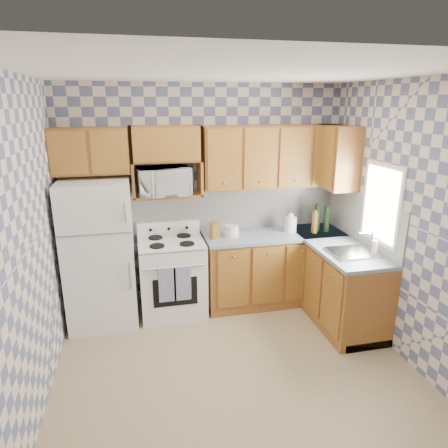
% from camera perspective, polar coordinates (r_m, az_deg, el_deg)
% --- Properties ---
extents(floor, '(3.40, 3.40, 0.00)m').
position_cam_1_polar(floor, '(4.10, 1.74, -20.13)').
color(floor, '#8B7A5B').
rests_on(floor, ground).
extents(back_wall, '(3.40, 0.02, 2.70)m').
position_cam_1_polar(back_wall, '(4.97, -2.73, 3.86)').
color(back_wall, slate).
rests_on(back_wall, ground).
extents(right_wall, '(0.02, 3.20, 2.70)m').
position_cam_1_polar(right_wall, '(4.21, 24.94, -0.15)').
color(right_wall, slate).
rests_on(right_wall, ground).
extents(backsplash_back, '(2.60, 0.02, 0.56)m').
position_cam_1_polar(backsplash_back, '(5.08, 1.76, 2.41)').
color(backsplash_back, silver).
rests_on(backsplash_back, back_wall).
extents(backsplash_right, '(0.02, 1.60, 0.56)m').
position_cam_1_polar(backsplash_right, '(4.87, 19.03, 0.85)').
color(backsplash_right, silver).
rests_on(backsplash_right, right_wall).
extents(refrigerator, '(0.75, 0.70, 1.68)m').
position_cam_1_polar(refrigerator, '(4.73, -17.30, -4.07)').
color(refrigerator, white).
rests_on(refrigerator, floor).
extents(stove_body, '(0.76, 0.65, 0.90)m').
position_cam_1_polar(stove_body, '(4.89, -7.38, -7.63)').
color(stove_body, white).
rests_on(stove_body, floor).
extents(cooktop, '(0.76, 0.65, 0.02)m').
position_cam_1_polar(cooktop, '(4.72, -7.59, -2.60)').
color(cooktop, silver).
rests_on(cooktop, stove_body).
extents(backguard, '(0.76, 0.08, 0.17)m').
position_cam_1_polar(backguard, '(4.95, -7.93, -0.52)').
color(backguard, white).
rests_on(backguard, cooktop).
extents(dish_towel_left, '(0.19, 0.02, 0.41)m').
position_cam_1_polar(dish_towel_left, '(4.54, -8.11, -8.60)').
color(dish_towel_left, navy).
rests_on(dish_towel_left, stove_body).
extents(dish_towel_right, '(0.19, 0.02, 0.41)m').
position_cam_1_polar(dish_towel_right, '(4.56, -5.95, -8.44)').
color(dish_towel_right, navy).
rests_on(dish_towel_right, stove_body).
extents(base_cabinets_back, '(1.75, 0.60, 0.88)m').
position_cam_1_polar(base_cabinets_back, '(5.18, 7.08, -6.30)').
color(base_cabinets_back, brown).
rests_on(base_cabinets_back, floor).
extents(base_cabinets_right, '(0.60, 1.60, 0.88)m').
position_cam_1_polar(base_cabinets_right, '(4.99, 15.32, -7.77)').
color(base_cabinets_right, brown).
rests_on(base_cabinets_right, floor).
extents(countertop_back, '(1.77, 0.63, 0.04)m').
position_cam_1_polar(countertop_back, '(5.01, 7.29, -1.49)').
color(countertop_back, slate).
rests_on(countertop_back, base_cabinets_back).
extents(countertop_right, '(0.63, 1.60, 0.04)m').
position_cam_1_polar(countertop_right, '(4.82, 15.69, -2.79)').
color(countertop_right, slate).
rests_on(countertop_right, base_cabinets_right).
extents(upper_cabinets_back, '(1.75, 0.33, 0.74)m').
position_cam_1_polar(upper_cabinets_back, '(4.93, 7.14, 9.55)').
color(upper_cabinets_back, brown).
rests_on(upper_cabinets_back, back_wall).
extents(upper_cabinets_fridge, '(0.82, 0.33, 0.50)m').
position_cam_1_polar(upper_cabinets_fridge, '(4.65, -18.56, 9.87)').
color(upper_cabinets_fridge, brown).
rests_on(upper_cabinets_fridge, back_wall).
extents(upper_cabinets_right, '(0.33, 0.70, 0.74)m').
position_cam_1_polar(upper_cabinets_right, '(5.05, 15.57, 9.25)').
color(upper_cabinets_right, brown).
rests_on(upper_cabinets_right, right_wall).
extents(microwave_shelf, '(0.80, 0.33, 0.03)m').
position_cam_1_polar(microwave_shelf, '(4.73, -8.02, 4.10)').
color(microwave_shelf, brown).
rests_on(microwave_shelf, back_wall).
extents(microwave, '(0.62, 0.46, 0.32)m').
position_cam_1_polar(microwave, '(4.65, -8.65, 6.06)').
color(microwave, white).
rests_on(microwave, microwave_shelf).
extents(sink, '(0.48, 0.40, 0.03)m').
position_cam_1_polar(sink, '(4.52, 17.84, -3.92)').
color(sink, '#B7B7BC').
rests_on(sink, countertop_right).
extents(window, '(0.02, 0.66, 0.86)m').
position_cam_1_polar(window, '(4.53, 21.56, 2.68)').
color(window, silver).
rests_on(window, right_wall).
extents(bottle_0, '(0.07, 0.07, 0.33)m').
position_cam_1_polar(bottle_0, '(5.15, 13.17, 0.87)').
color(bottle_0, black).
rests_on(bottle_0, countertop_back).
extents(bottle_1, '(0.07, 0.07, 0.31)m').
position_cam_1_polar(bottle_1, '(5.15, 14.45, 0.64)').
color(bottle_1, black).
rests_on(bottle_1, countertop_back).
extents(bottle_2, '(0.07, 0.07, 0.29)m').
position_cam_1_polar(bottle_2, '(5.26, 14.44, 0.85)').
color(bottle_2, brown).
rests_on(bottle_2, countertop_back).
extents(bottle_3, '(0.07, 0.07, 0.27)m').
position_cam_1_polar(bottle_3, '(5.06, 12.82, 0.22)').
color(bottle_3, brown).
rests_on(bottle_3, countertop_back).
extents(knife_block, '(0.11, 0.11, 0.20)m').
position_cam_1_polar(knife_block, '(4.74, -1.36, -0.93)').
color(knife_block, brown).
rests_on(knife_block, countertop_back).
extents(electric_kettle, '(0.15, 0.15, 0.19)m').
position_cam_1_polar(electric_kettle, '(5.06, 9.46, -0.05)').
color(electric_kettle, white).
rests_on(electric_kettle, countertop_back).
extents(food_containers, '(0.20, 0.20, 0.13)m').
position_cam_1_polar(food_containers, '(4.84, 1.00, -0.95)').
color(food_containers, beige).
rests_on(food_containers, countertop_back).
extents(soap_bottle, '(0.06, 0.06, 0.17)m').
position_cam_1_polar(soap_bottle, '(4.50, 20.72, -3.25)').
color(soap_bottle, beige).
rests_on(soap_bottle, countertop_right).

